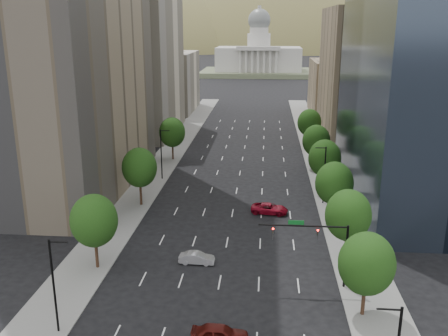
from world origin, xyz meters
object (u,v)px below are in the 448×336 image
(capitol, at_px, (259,59))
(traffic_signal, at_px, (322,241))
(car_maroon, at_px, (220,334))
(car_red_far, at_px, (269,209))
(car_silver, at_px, (197,258))

(capitol, bearing_deg, traffic_signal, -87.26)
(traffic_signal, distance_m, capitol, 219.99)
(capitol, xyz_separation_m, car_maroon, (0.99, -230.03, -7.72))
(capitol, height_order, car_red_far, capitol)
(traffic_signal, distance_m, car_silver, 14.83)
(traffic_signal, bearing_deg, capitol, 92.74)
(car_maroon, distance_m, car_red_far, 30.99)
(car_silver, bearing_deg, traffic_signal, -105.04)
(traffic_signal, distance_m, car_red_far, 21.47)
(traffic_signal, xyz_separation_m, car_maroon, (-9.54, -10.32, -4.32))
(capitol, relative_size, car_red_far, 11.27)
(traffic_signal, xyz_separation_m, capitol, (-10.53, 219.71, 3.40))
(car_maroon, xyz_separation_m, car_silver, (-3.99, 14.40, -0.18))
(car_red_far, bearing_deg, car_maroon, 179.68)
(capitol, xyz_separation_m, car_silver, (-3.00, -215.63, -7.90))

